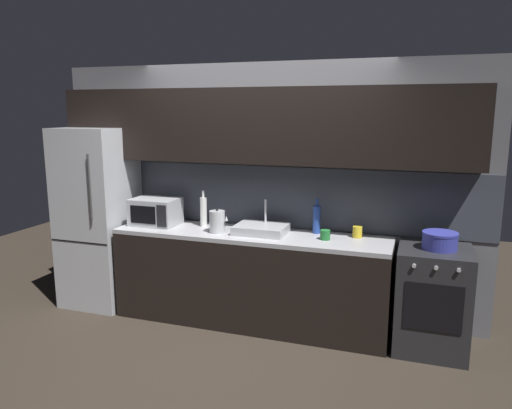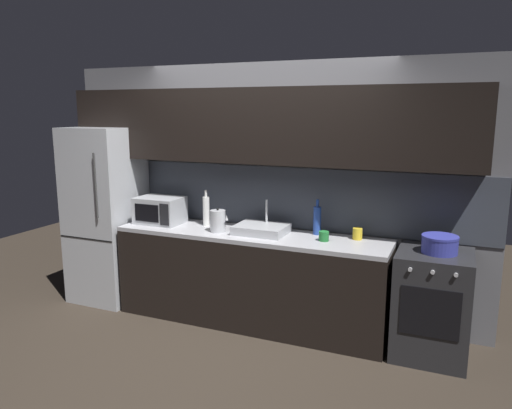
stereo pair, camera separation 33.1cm
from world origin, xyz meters
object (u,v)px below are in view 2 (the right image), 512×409
microwave (160,210)px  mug_green (324,236)px  kettle (218,221)px  cooking_pot (440,244)px  oven_range (432,304)px  refrigerator (106,215)px  wine_bottle_blue (317,220)px  wine_bottle_white (206,211)px  mug_yellow (357,234)px

microwave → mug_green: (1.74, -0.02, -0.09)m
kettle → cooking_pot: bearing=2.3°
oven_range → refrigerator: bearing=180.0°
kettle → refrigerator: bearing=176.7°
microwave → kettle: size_ratio=1.97×
wine_bottle_blue → cooking_pot: (1.09, -0.20, -0.06)m
wine_bottle_blue → mug_green: wine_bottle_blue is taller
microwave → wine_bottle_blue: wine_bottle_blue is taller
wine_bottle_white → mug_yellow: wine_bottle_white is taller
kettle → wine_bottle_blue: 0.94m
microwave → refrigerator: bearing=-178.4°
refrigerator → wine_bottle_white: refrigerator is taller
microwave → mug_yellow: bearing=4.1°
cooking_pot → kettle: bearing=-177.7°
cooking_pot → wine_bottle_white: bearing=177.2°
microwave → kettle: bearing=-7.8°
oven_range → microwave: bearing=179.6°
wine_bottle_white → mug_yellow: size_ratio=3.44×
cooking_pot → mug_green: bearing=-179.7°
oven_range → wine_bottle_blue: (-1.06, 0.20, 0.59)m
refrigerator → kettle: (1.40, -0.08, 0.07)m
refrigerator → mug_green: bearing=-0.1°
mug_yellow → wine_bottle_blue: bearing=174.8°
mug_green → microwave: bearing=179.2°
refrigerator → microwave: refrigerator is taller
kettle → mug_green: kettle is taller
kettle → mug_yellow: kettle is taller
mug_yellow → cooking_pot: size_ratio=0.36×
microwave → wine_bottle_white: wine_bottle_white is taller
wine_bottle_white → cooking_pot: wine_bottle_white is taller
wine_bottle_blue → cooking_pot: wine_bottle_blue is taller
wine_bottle_white → microwave: bearing=-169.4°
kettle → oven_range: bearing=2.3°
microwave → cooking_pot: (2.70, -0.02, -0.06)m
refrigerator → mug_yellow: (2.68, 0.16, 0.02)m
refrigerator → mug_green: 2.42m
kettle → mug_green: bearing=4.2°
microwave → cooking_pot: 2.71m
wine_bottle_blue → mug_yellow: (0.39, -0.04, -0.08)m
mug_green → cooking_pot: 0.97m
wine_bottle_blue → cooking_pot: bearing=-10.3°
refrigerator → oven_range: size_ratio=2.08×
refrigerator → mug_green: (2.42, -0.01, 0.01)m
oven_range → cooking_pot: cooking_pot is taller
refrigerator → mug_yellow: size_ratio=17.75×
refrigerator → wine_bottle_blue: refrigerator is taller
microwave → oven_range: bearing=-0.4°
oven_range → mug_green: size_ratio=10.05×
refrigerator → mug_green: size_ratio=20.87×
wine_bottle_blue → mug_green: bearing=-59.0°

